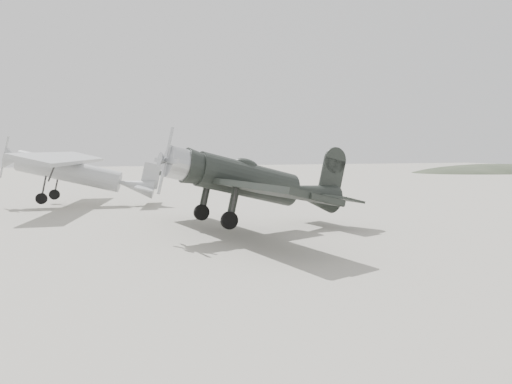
# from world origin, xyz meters

# --- Properties ---
(ground) EXTENTS (160.00, 160.00, 0.00)m
(ground) POSITION_xyz_m (0.00, 0.00, 0.00)
(ground) COLOR #9C988B
(ground) RESTS_ON ground
(hill_northeast) EXTENTS (32.00, 16.00, 5.20)m
(hill_northeast) POSITION_xyz_m (50.00, 40.00, 0.00)
(hill_northeast) COLOR #30392A
(hill_northeast) RESTS_ON ground
(lowwing_monoplane) EXTENTS (8.54, 11.85, 3.80)m
(lowwing_monoplane) POSITION_xyz_m (0.93, 1.44, 2.01)
(lowwing_monoplane) COLOR black
(lowwing_monoplane) RESTS_ON ground
(highwing_monoplane) EXTENTS (9.05, 12.66, 3.57)m
(highwing_monoplane) POSITION_xyz_m (-6.26, 13.52, 2.24)
(highwing_monoplane) COLOR #9FA1A4
(highwing_monoplane) RESTS_ON ground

